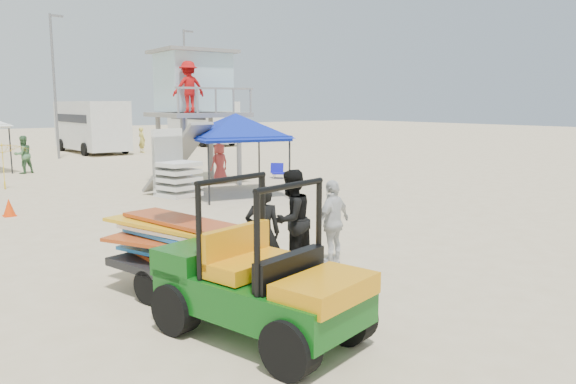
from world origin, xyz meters
TOP-DOWN VIEW (x-y plane):
  - ground at (0.00, 0.00)m, footprint 140.00×140.00m
  - utility_cart at (-2.55, -0.23)m, footprint 1.94×3.02m
  - surf_trailer at (-2.54, 2.11)m, footprint 1.83×2.77m
  - man_left at (-1.03, 1.81)m, footprint 0.75×0.68m
  - man_mid at (-0.18, 2.06)m, footprint 1.07×0.91m
  - man_right at (0.67, 1.81)m, footprint 1.04×0.61m
  - lifeguard_tower at (4.08, 13.29)m, footprint 3.33×3.33m
  - canopy_blue at (3.76, 9.88)m, footprint 3.53×3.53m
  - umbrella_b at (-2.07, 16.39)m, footprint 2.71×2.70m
  - cone_near at (-3.18, 10.90)m, footprint 0.34×0.34m
  - beach_chair_b at (3.57, 12.89)m, footprint 0.70×0.77m
  - beach_chair_c at (7.64, 12.60)m, footprint 0.73×0.86m
  - rv_mid_right at (6.00, 29.99)m, footprint 2.64×7.00m
  - rv_far_right at (15.00, 31.49)m, footprint 2.64×6.60m
  - light_pole_left at (3.00, 27.00)m, footprint 0.14×0.14m
  - light_pole_right at (12.00, 28.50)m, footprint 0.14×0.14m
  - distant_beachgoers at (3.11, 19.75)m, footprint 9.45×15.50m

SIDE VIEW (x-z plane):
  - ground at x=0.00m, z-range 0.00..0.00m
  - cone_near at x=-3.18m, z-range 0.00..0.50m
  - beach_chair_b at x=3.57m, z-range -0.01..0.63m
  - beach_chair_c at x=7.64m, z-range -0.01..0.63m
  - distant_beachgoers at x=3.11m, z-range -0.03..1.67m
  - man_right at x=0.67m, z-range 0.00..1.67m
  - man_left at x=-1.03m, z-range 0.00..1.72m
  - umbrella_b at x=-2.07m, z-range 0.00..1.74m
  - man_mid at x=-0.18m, z-range 0.00..1.91m
  - surf_trailer at x=-2.54m, z-range -0.22..2.19m
  - utility_cart at x=-2.55m, z-range -0.07..2.05m
  - rv_far_right at x=15.00m, z-range 0.17..3.42m
  - rv_mid_right at x=6.00m, z-range 0.17..3.42m
  - canopy_blue at x=3.76m, z-range 1.05..4.25m
  - lifeguard_tower at x=4.08m, z-range 1.23..6.26m
  - light_pole_left at x=3.00m, z-range 0.00..8.00m
  - light_pole_right at x=12.00m, z-range 0.00..8.00m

